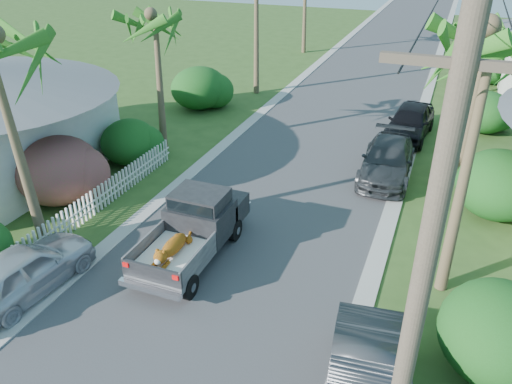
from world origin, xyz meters
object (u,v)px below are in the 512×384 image
at_px(pickup_truck, 197,224).
at_px(utility_pole_c, 464,15).
at_px(palm_r_a, 497,30).
at_px(palm_r_b, 490,29).
at_px(parked_car_rm, 387,160).
at_px(parked_car_rf, 410,122).
at_px(utility_pole_b, 454,74).
at_px(parked_car_ln, 23,271).
at_px(palm_l_b, 153,15).
at_px(utility_pole_a, 407,353).

height_order(pickup_truck, utility_pole_c, utility_pole_c).
bearing_deg(palm_r_a, pickup_truck, -171.67).
relative_size(palm_r_a, palm_r_b, 1.21).
relative_size(parked_car_rm, palm_r_a, 0.58).
bearing_deg(parked_car_rf, parked_car_rm, -89.39).
bearing_deg(utility_pole_b, parked_car_ln, -131.78).
height_order(palm_l_b, utility_pole_c, utility_pole_c).
bearing_deg(parked_car_rm, parked_car_rf, 83.94).
height_order(parked_car_rm, utility_pole_c, utility_pole_c).
bearing_deg(parked_car_ln, utility_pole_b, -126.43).
distance_m(parked_car_rm, utility_pole_c, 15.79).
distance_m(parked_car_rf, utility_pole_c, 11.06).
bearing_deg(parked_car_ln, palm_l_b, -75.24).
bearing_deg(parked_car_rm, utility_pole_c, 80.81).
xyz_separation_m(pickup_truck, utility_pole_a, (6.92, -6.88, 3.59)).
bearing_deg(parked_car_ln, utility_pole_a, 168.87).
bearing_deg(parked_car_rf, utility_pole_b, -66.06).
bearing_deg(palm_r_b, parked_car_ln, -129.92).
bearing_deg(utility_pole_c, pickup_truck, -106.68).
height_order(pickup_truck, parked_car_rm, pickup_truck).
bearing_deg(palm_r_b, utility_pole_a, -93.37).
xyz_separation_m(palm_l_b, utility_pole_b, (12.40, 1.00, -1.55)).
height_order(utility_pole_a, utility_pole_b, same).
distance_m(parked_car_rf, palm_r_b, 6.37).
distance_m(parked_car_rf, utility_pole_b, 6.27).
bearing_deg(parked_car_ln, utility_pole_c, -106.18).
xyz_separation_m(palm_r_a, utility_pole_a, (-0.70, -8.00, -2.82)).
relative_size(parked_car_rm, parked_car_ln, 1.14).
xyz_separation_m(parked_car_rf, utility_pole_b, (1.62, -4.73, 3.78)).
bearing_deg(utility_pole_b, parked_car_rm, -174.95).
height_order(palm_r_a, utility_pole_a, utility_pole_a).
height_order(parked_car_rm, parked_car_ln, parked_car_ln).
bearing_deg(palm_r_a, palm_l_b, 155.39).
bearing_deg(palm_r_a, parked_car_rm, 111.59).
distance_m(pickup_truck, palm_l_b, 10.34).
bearing_deg(utility_pole_a, palm_r_b, 86.63).
relative_size(pickup_truck, utility_pole_a, 0.57).
relative_size(pickup_truck, palm_r_b, 0.71).
relative_size(utility_pole_b, utility_pole_c, 1.00).
distance_m(palm_r_b, utility_pole_c, 13.11).
distance_m(pickup_truck, utility_pole_a, 10.40).
xyz_separation_m(pickup_truck, palm_r_b, (7.92, 10.12, 4.94)).
xyz_separation_m(parked_car_rm, utility_pole_a, (2.00, -14.82, 3.87)).
bearing_deg(utility_pole_c, utility_pole_b, -90.00).
bearing_deg(utility_pole_c, parked_car_rm, -97.51).
xyz_separation_m(palm_r_a, utility_pole_c, (-0.70, 22.00, -2.82)).
relative_size(parked_car_rf, parked_car_ln, 1.09).
bearing_deg(utility_pole_b, palm_r_b, 63.43).
bearing_deg(palm_r_b, pickup_truck, -128.07).
xyz_separation_m(parked_car_rf, palm_l_b, (-10.78, -5.73, 5.32)).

